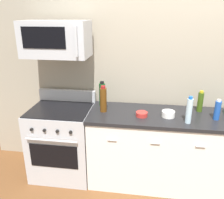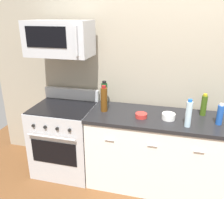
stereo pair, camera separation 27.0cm
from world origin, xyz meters
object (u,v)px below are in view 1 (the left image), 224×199
Objects in this scene: range_oven at (63,141)px; bottle_wine_green at (102,94)px; microwave at (56,39)px; bowl_white_ceramic at (168,114)px; bottle_water_clear at (189,111)px; bowl_red_small at (142,114)px; bottle_olive_oil at (200,102)px; bottle_soda_blue at (217,110)px; bottle_wine_amber at (103,100)px.

range_oven is 0.80m from bottle_wine_green.
range_oven is 1.44× the size of microwave.
range_oven reaches higher than bowl_white_ceramic.
range_oven is at bearing 177.79° from bowl_white_ceramic.
bottle_water_clear is 0.26m from bowl_white_ceramic.
bottle_olive_oil is at bearing 19.76° from bowl_red_small.
bottle_wine_green reaches higher than bottle_olive_oil.
bowl_white_ceramic is (-0.38, -0.21, -0.09)m from bottle_olive_oil.
microwave is 0.85m from bottle_wine_green.
microwave reaches higher than bottle_wine_green.
range_oven is 7.35× the size of bowl_white_ceramic.
bottle_soda_blue is (1.81, -0.05, 0.56)m from range_oven.
bottle_soda_blue is at bearing -56.31° from bottle_olive_oil.
bowl_red_small is at bearing -177.62° from bottle_soda_blue.
bowl_red_small is at bearing -9.32° from bottle_wine_amber.
bowl_white_ceramic is (0.75, -0.04, -0.12)m from bottle_wine_amber.
bottle_water_clear reaches higher than bottle_soda_blue.
bottle_wine_amber is at bearing -0.63° from range_oven.
bottle_water_clear is at bearing -10.47° from bottle_wine_amber.
bowl_red_small is (1.00, -0.13, -0.80)m from microwave.
bottle_water_clear is at bearing -118.12° from bottle_olive_oil.
bowl_red_small is at bearing -160.24° from bottle_olive_oil.
bottle_soda_blue is 0.73× the size of bottle_wine_amber.
microwave is 2.35× the size of bottle_wine_green.
bottle_water_clear is at bearing -33.89° from bowl_white_ceramic.
bottle_olive_oil is (1.67, 0.16, 0.57)m from range_oven.
microwave is 3.20× the size of bottle_soda_blue.
microwave reaches higher than bowl_red_small.
bowl_red_small is at bearing -174.11° from bowl_white_ceramic.
bottle_wine_amber is 1.00× the size of bottle_wine_green.
range_oven is 4.59× the size of bottle_soda_blue.
bottle_wine_green is (-0.05, 0.19, 0.00)m from bottle_wine_amber.
bottle_wine_amber is 0.19m from bottle_wine_green.
bottle_wine_amber reaches higher than bottle_water_clear.
microwave is 2.89× the size of bottle_olive_oil.
bottle_olive_oil is at bearing 61.88° from bottle_water_clear.
bottle_wine_amber is 1.23× the size of bottle_olive_oil.
bowl_red_small is (1.00, -0.08, 0.48)m from range_oven.
bottle_olive_oil is at bearing 123.69° from bottle_soda_blue.
bowl_white_ceramic is at bearing -150.74° from bottle_olive_oil.
bottle_wine_amber reaches higher than bottle_olive_oil.
bottle_water_clear is at bearing -157.41° from bottle_soda_blue.
microwave is 1.95m from bottle_soda_blue.
bottle_soda_blue is 1.27m from bottle_wine_amber.
microwave is 5.61× the size of bowl_red_small.
bottle_wine_amber reaches higher than bowl_red_small.
bottle_olive_oil is at bearing 5.55° from range_oven.
microwave is at bearing -164.43° from bottle_wine_green.
microwave reaches higher than bowl_white_ceramic.
microwave is 0.87m from bottle_wine_amber.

